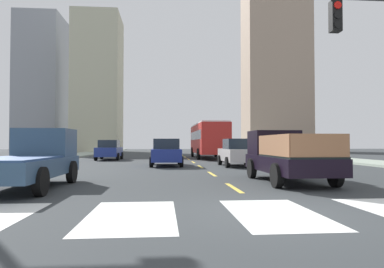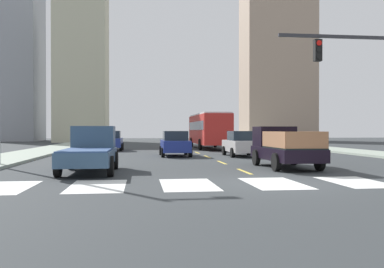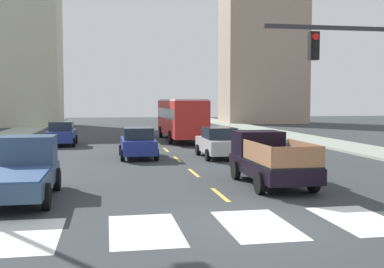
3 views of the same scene
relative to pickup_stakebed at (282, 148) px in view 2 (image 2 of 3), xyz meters
The scene contains 26 objects.
ground_plane 6.37m from the pickup_stakebed, 111.85° to the right, with size 160.00×160.00×0.00m, color #323638.
sidewalk_right 15.79m from the pickup_stakebed, 50.38° to the left, with size 3.56×110.00×0.15m, color #94A191.
sidewalk_left 19.13m from the pickup_stakebed, 140.53° to the left, with size 3.56×110.00×0.15m, color #94A191.
crosswalk_stripe_0 12.52m from the pickup_stakebed, 152.03° to the right, with size 1.75×3.17×0.01m, color silver.
crosswalk_stripe_1 10.06m from the pickup_stakebed, 144.25° to the right, with size 1.75×3.17×0.01m, color silver.
crosswalk_stripe_2 7.91m from the pickup_stakebed, 131.83° to the right, with size 1.75×3.17×0.01m, color silver.
crosswalk_stripe_3 6.37m from the pickup_stakebed, 111.85° to the right, with size 1.75×3.17×0.01m, color silver.
crosswalk_stripe_4 5.95m from the pickup_stakebed, 84.68° to the right, with size 1.75×3.17×0.01m, color silver.
lane_dash_0 3.13m from the pickup_stakebed, 141.71° to the right, with size 0.16×2.40×0.01m, color gold.
lane_dash_1 4.04m from the pickup_stakebed, 126.71° to the left, with size 0.16×2.40×0.01m, color gold.
lane_dash_2 8.53m from the pickup_stakebed, 106.07° to the left, with size 0.16×2.40×0.01m, color gold.
lane_dash_3 13.39m from the pickup_stakebed, 100.12° to the left, with size 0.16×2.40×0.01m, color gold.
lane_dash_4 18.32m from the pickup_stakebed, 97.37° to the left, with size 0.16×2.40×0.01m, color gold.
lane_dash_5 23.28m from the pickup_stakebed, 95.79° to the left, with size 0.16×2.40×0.01m, color gold.
lane_dash_6 28.26m from the pickup_stakebed, 94.77° to the left, with size 0.16×2.40×0.01m, color gold.
lane_dash_7 33.24m from the pickup_stakebed, 94.05° to the left, with size 0.16×2.40×0.01m, color gold.
pickup_stakebed is the anchor object (origin of this frame).
pickup_dark 8.96m from the pickup_stakebed, behind, with size 2.18×5.20×1.96m.
city_bus 20.15m from the pickup_stakebed, 90.80° to the left, with size 2.72×10.80×3.32m.
sedan_near_right 19.85m from the pickup_stakebed, 117.98° to the left, with size 2.02×4.40×1.72m.
sedan_near_left 8.41m from the pickup_stakebed, 89.71° to the left, with size 2.02×4.40×1.72m.
sedan_far 10.15m from the pickup_stakebed, 115.86° to the left, with size 2.02×4.40×1.72m.
streetlight_left 14.16m from the pickup_stakebed, behind, with size 2.20×0.28×9.00m.
tower_tall_centre 59.95m from the pickup_stakebed, 117.44° to the left, with size 7.62×8.70×24.93m, color #90959E.
block_mid_left 52.81m from the pickup_stakebed, 71.59° to the left, with size 11.47×7.03×33.14m, color tan.
block_mid_right 48.99m from the pickup_stakebed, 108.96° to the left, with size 7.43×8.29×22.84m, color beige.
Camera 2 is at (-4.43, -13.41, 1.78)m, focal length 38.88 mm.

